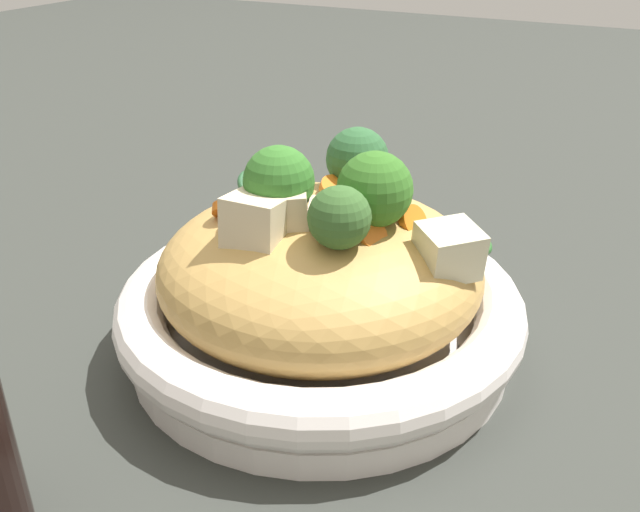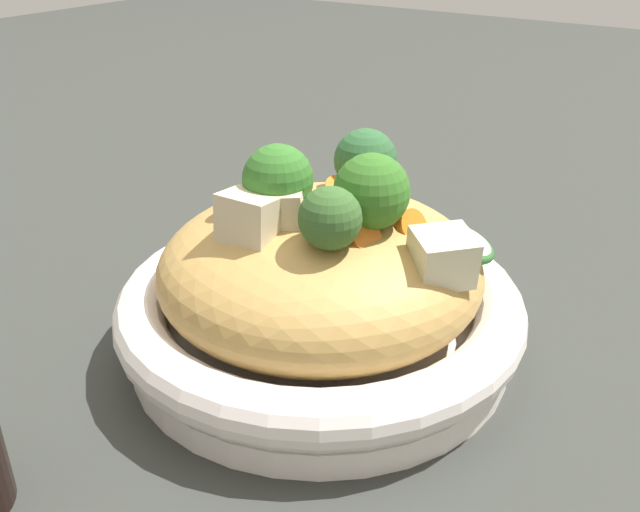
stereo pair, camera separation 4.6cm
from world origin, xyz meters
The scene contains 7 objects.
ground_plane centered at (0.00, 0.00, 0.00)m, with size 3.00×3.00×0.00m, color #30332E.
serving_bowl centered at (0.00, 0.00, 0.03)m, with size 0.27×0.27×0.05m.
noodle_heap centered at (0.00, 0.00, 0.06)m, with size 0.21×0.21×0.10m.
broccoli_florets centered at (0.01, 0.00, 0.12)m, with size 0.12×0.14×0.06m.
carrot_coins centered at (0.00, 0.00, 0.10)m, with size 0.13×0.09×0.03m.
zucchini_slices centered at (0.02, 0.04, 0.09)m, with size 0.19×0.05×0.03m.
chicken_chunks centered at (0.02, -0.02, 0.10)m, with size 0.15×0.09×0.05m.
Camera 2 is at (0.23, -0.34, 0.28)m, focal length 39.41 mm.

